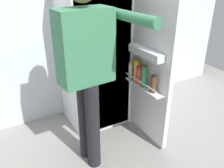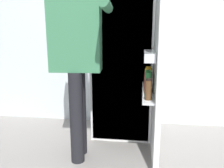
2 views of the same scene
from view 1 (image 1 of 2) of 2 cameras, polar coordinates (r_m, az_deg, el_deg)
The scene contains 4 objects.
ground_plane at distance 2.60m, azimuth 1.21°, elevation -13.55°, with size 5.35×5.35×0.00m, color gray.
kitchen_wall at distance 2.82m, azimuth -7.84°, elevation 17.47°, with size 4.40×0.10×2.51m, color silver.
refrigerator at distance 2.58m, azimuth -3.58°, elevation 7.88°, with size 0.68×1.17×1.72m.
person at distance 1.89m, azimuth -6.10°, elevation 5.26°, with size 0.57×0.72×1.65m.
Camera 1 is at (-1.02, -1.74, 1.64)m, focal length 37.92 mm.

